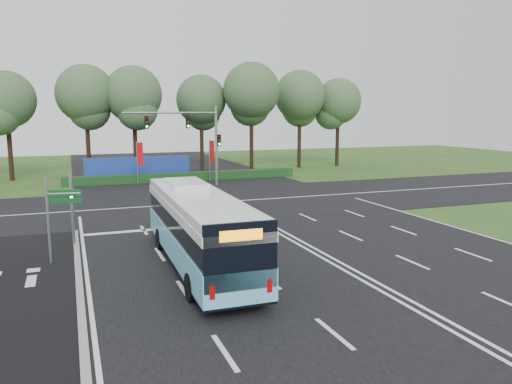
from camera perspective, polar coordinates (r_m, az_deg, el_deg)
ground at (r=24.99m, az=4.23°, el=-5.74°), size 120.00×120.00×0.00m
road_main at (r=24.98m, az=4.23°, el=-5.69°), size 20.00×120.00×0.04m
road_cross at (r=35.97m, az=-3.80°, el=-1.16°), size 120.00×14.00×0.05m
bike_path at (r=20.07m, az=-26.51°, el=-10.30°), size 5.00×18.00×0.06m
kerb_strip at (r=19.93m, az=-19.55°, el=-9.90°), size 0.25×18.00×0.12m
city_bus at (r=20.65m, az=-6.58°, el=-4.13°), size 2.69×11.63×3.33m
pedestrian_signal at (r=25.40m, az=-20.29°, el=-1.56°), size 0.33×0.42×3.54m
street_sign at (r=22.45m, az=-21.90°, el=-1.90°), size 1.43×0.33×3.69m
banner_flag_left at (r=45.64m, az=-13.19°, el=3.98°), size 0.58×0.07×3.89m
banner_flag_mid at (r=47.33m, az=-5.13°, el=4.37°), size 0.56×0.23×3.91m
traffic_light_gantry at (r=43.71m, az=-6.85°, el=6.71°), size 8.41×0.28×7.00m
hedge at (r=47.89m, az=-8.14°, el=1.75°), size 22.00×1.20×0.80m
blue_hoarding at (r=49.59m, az=-13.31°, el=2.66°), size 10.00×0.30×2.20m
eucalyptus_row at (r=54.01m, az=-8.94°, el=10.72°), size 46.28×8.69×11.83m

